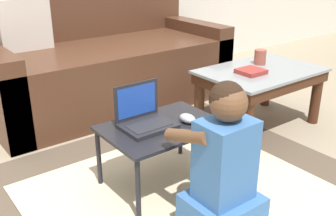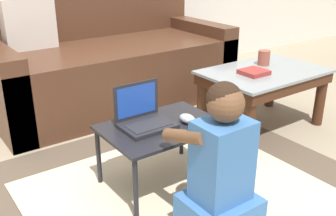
# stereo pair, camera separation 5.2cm
# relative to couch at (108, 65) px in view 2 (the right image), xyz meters

# --- Properties ---
(ground_plane) EXTENTS (16.00, 16.00, 0.00)m
(ground_plane) POSITION_rel_couch_xyz_m (-0.20, -1.26, -0.30)
(ground_plane) COLOR gray
(area_rug) EXTENTS (1.92, 1.89, 0.01)m
(area_rug) POSITION_rel_couch_xyz_m (-0.35, -1.49, -0.29)
(area_rug) COLOR brown
(area_rug) RESTS_ON ground_plane
(couch) EXTENTS (1.84, 0.92, 0.84)m
(couch) POSITION_rel_couch_xyz_m (0.00, 0.00, 0.00)
(couch) COLOR #4C2D1E
(couch) RESTS_ON ground_plane
(coffee_table) EXTENTS (0.81, 0.55, 0.40)m
(coffee_table) POSITION_rel_couch_xyz_m (0.62, -1.06, 0.03)
(coffee_table) COLOR gray
(coffee_table) RESTS_ON ground_plane
(laptop_desk) EXTENTS (0.59, 0.41, 0.33)m
(laptop_desk) POSITION_rel_couch_xyz_m (-0.35, -1.26, -0.00)
(laptop_desk) COLOR black
(laptop_desk) RESTS_ON ground_plane
(laptop) EXTENTS (0.25, 0.20, 0.21)m
(laptop) POSITION_rel_couch_xyz_m (-0.43, -1.22, 0.07)
(laptop) COLOR #232328
(laptop) RESTS_ON laptop_desk
(computer_mouse) EXTENTS (0.07, 0.10, 0.04)m
(computer_mouse) POSITION_rel_couch_xyz_m (-0.23, -1.31, 0.06)
(computer_mouse) COLOR #B2B7C1
(computer_mouse) RESTS_ON laptop_desk
(person_seated) EXTENTS (0.30, 0.38, 0.68)m
(person_seated) POSITION_rel_couch_xyz_m (-0.36, -1.71, -0.00)
(person_seated) COLOR #3D70B2
(person_seated) RESTS_ON ground_plane
(cup_on_table) EXTENTS (0.08, 0.08, 0.10)m
(cup_on_table) POSITION_rel_couch_xyz_m (0.71, -0.97, 0.15)
(cup_on_table) COLOR #994C3D
(cup_on_table) RESTS_ON coffee_table
(book_on_table) EXTENTS (0.16, 0.15, 0.03)m
(book_on_table) POSITION_rel_couch_xyz_m (0.49, -1.08, 0.12)
(book_on_table) COLOR #99332D
(book_on_table) RESTS_ON coffee_table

